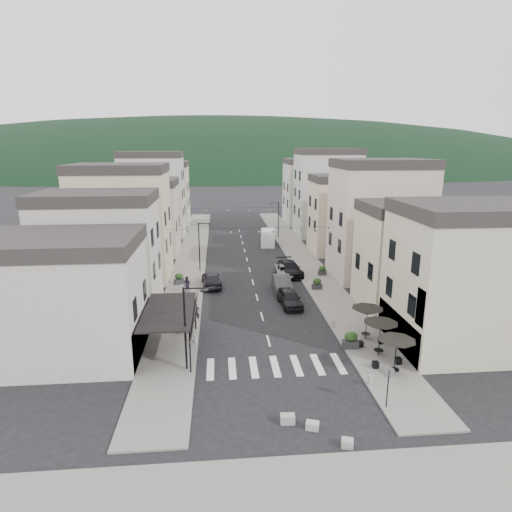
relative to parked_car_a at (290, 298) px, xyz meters
The scene contains 33 objects.
ground 13.72m from the parked_car_a, 102.31° to the right, with size 700.00×700.00×0.00m, color black.
sidewalk_left 21.35m from the parked_car_a, 119.23° to the left, with size 4.00×76.00×0.12m, color slate.
sidewalk_right 19.19m from the parked_car_a, 76.18° to the left, with size 4.00×76.00×0.12m, color slate.
hill_backdrop 286.64m from the parked_car_a, 90.58° to the left, with size 640.00×360.00×70.00m, color black.
boutique_building 20.49m from the parked_car_a, 155.54° to the right, with size 12.00×8.00×8.00m, color #ABA59D.
bistro_building 15.49m from the parked_car_a, 39.01° to the right, with size 10.00×8.00×10.00m, color #C1BA99.
boutique_awning 13.38m from the parked_car_a, 140.50° to the right, with size 3.77×7.50×3.28m.
buildings_row_left 30.43m from the parked_car_a, 125.55° to the left, with size 10.20×54.16×14.00m.
buildings_row_right 26.53m from the parked_car_a, 63.49° to the left, with size 10.20×54.16×14.50m.
cafe_terrace 11.72m from the parked_car_a, 65.68° to the right, with size 2.50×8.10×2.53m.
streetlamp_left_near 14.64m from the parked_car_a, 127.53° to the right, with size 1.70×0.56×6.00m.
streetlamp_left_far 15.63m from the parked_car_a, 124.71° to the left, with size 1.70×0.56×6.00m.
streetlamp_right_far 30.90m from the parked_car_a, 84.59° to the left, with size 1.70×0.56×6.00m.
traffic_sign 17.16m from the parked_car_a, 80.31° to the right, with size 0.70×0.07×2.70m.
bollards 8.41m from the parked_car_a, 110.33° to the right, with size 11.66×10.26×0.60m.
bunting_near 10.32m from the parked_car_a, 108.71° to the left, with size 19.00×0.28×0.62m.
bunting_far 25.27m from the parked_car_a, 96.76° to the left, with size 19.00×0.28×0.62m.
parked_car_a is the anchor object (origin of this frame).
parked_car_b 4.27m from the parked_car_a, 91.60° to the left, with size 1.74×5.00×1.65m, color #343437.
parked_car_c 9.63m from the parked_car_a, 84.06° to the left, with size 2.12×4.60×1.28m, color gray.
parked_car_d 10.24m from the parked_car_a, 80.56° to the left, with size 2.23×5.50×1.60m, color black.
parked_car_e 10.01m from the parked_car_a, 138.72° to the left, with size 1.98×4.93×1.68m, color black.
delivery_van 26.08m from the parked_car_a, 88.01° to the left, with size 2.63×5.38×2.48m.
pedestrian_a 9.32m from the parked_car_a, 159.40° to the right, with size 0.60×0.40×1.66m, color black.
pedestrian_b 10.89m from the parked_car_a, 156.66° to the left, with size 0.85×0.66×1.75m, color #25212D.
concrete_block_a 17.94m from the parked_car_a, 99.86° to the right, with size 0.80×0.50×0.50m, color gray.
concrete_block_b 19.89m from the parked_car_a, 91.00° to the right, with size 0.60×0.45×0.45m, color #9B9893.
concrete_block_c 18.39m from the parked_car_a, 95.64° to the right, with size 0.70×0.50×0.40m, color #A4A29B.
planter_la 11.17m from the parked_car_a, 151.87° to the right, with size 1.10×0.88×1.09m.
planter_lb 13.35m from the parked_car_a, 146.23° to the left, with size 1.22×0.97×1.20m.
planter_ra 9.80m from the parked_car_a, 71.68° to the right, with size 1.18×0.69×1.29m.
planter_rb 5.72m from the parked_car_a, 50.13° to the left, with size 1.04×0.58×1.16m.
planter_rc 10.78m from the parked_car_a, 59.80° to the left, with size 0.99×0.56×1.09m.
Camera 1 is at (-3.73, -24.68, 14.93)m, focal length 30.00 mm.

